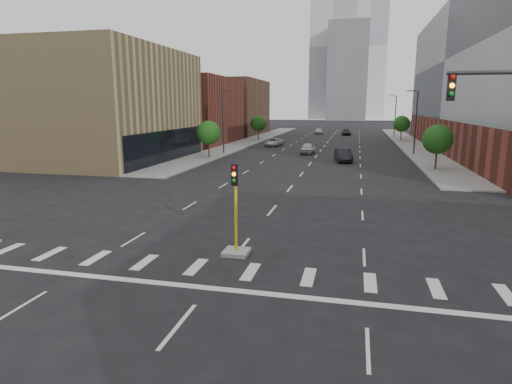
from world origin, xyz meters
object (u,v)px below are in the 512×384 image
(median_traffic_signal, at_px, (236,235))
(car_distant, at_px, (319,131))
(car_deep_right, at_px, (346,132))
(car_far_left, at_px, (274,142))
(car_mid_right, at_px, (343,155))
(car_near_left, at_px, (308,148))

(median_traffic_signal, xyz_separation_m, car_distant, (-3.78, 88.83, -0.25))
(median_traffic_signal, relative_size, car_deep_right, 0.90)
(car_deep_right, height_order, car_distant, car_distant)
(car_distant, bearing_deg, car_far_left, -97.84)
(car_mid_right, distance_m, car_far_left, 22.13)
(car_far_left, bearing_deg, car_mid_right, -47.62)
(car_near_left, height_order, car_distant, car_near_left)
(car_near_left, height_order, car_far_left, car_near_left)
(car_far_left, bearing_deg, car_deep_right, 77.74)
(median_traffic_signal, bearing_deg, car_distant, 92.44)
(car_near_left, xyz_separation_m, car_distant, (-2.28, 44.63, -0.06))
(car_near_left, relative_size, car_far_left, 0.93)
(car_mid_right, height_order, car_deep_right, car_mid_right)
(median_traffic_signal, bearing_deg, car_near_left, 91.94)
(car_near_left, height_order, car_mid_right, car_mid_right)
(car_far_left, bearing_deg, car_distant, 90.29)
(car_far_left, relative_size, car_deep_right, 1.01)
(car_mid_right, bearing_deg, car_far_left, 114.40)
(car_far_left, bearing_deg, median_traffic_signal, -72.87)
(car_distant, bearing_deg, car_mid_right, -81.64)
(car_near_left, xyz_separation_m, car_mid_right, (5.37, -7.97, 0.05))
(car_near_left, bearing_deg, car_mid_right, -54.59)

